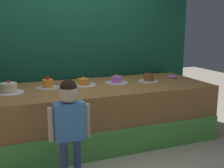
{
  "coord_description": "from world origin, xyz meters",
  "views": [
    {
      "loc": [
        -1.02,
        -2.95,
        1.59
      ],
      "look_at": [
        0.29,
        0.36,
        0.84
      ],
      "focal_mm": 44.7,
      "sensor_mm": 36.0,
      "label": 1
    }
  ],
  "objects": [
    {
      "name": "cake_right",
      "position": [
        0.49,
        0.7,
        0.81
      ],
      "size": [
        0.34,
        0.34,
        0.15
      ],
      "color": "silver",
      "rests_on": "stage_platform"
    },
    {
      "name": "cake_far_right",
      "position": [
        0.98,
        0.64,
        0.82
      ],
      "size": [
        0.31,
        0.31,
        0.15
      ],
      "color": "white",
      "rests_on": "stage_platform"
    },
    {
      "name": "cake_far_left",
      "position": [
        -0.98,
        0.62,
        0.83
      ],
      "size": [
        0.36,
        0.36,
        0.16
      ],
      "color": "white",
      "rests_on": "stage_platform"
    },
    {
      "name": "ground_plane",
      "position": [
        0.0,
        0.0,
        0.0
      ],
      "size": [
        12.0,
        12.0,
        0.0
      ],
      "primitive_type": "plane",
      "color": "#BCB29E"
    },
    {
      "name": "curtain_backdrop",
      "position": [
        0.0,
        1.31,
        1.5
      ],
      "size": [
        4.08,
        0.08,
        3.0
      ],
      "primitive_type": "cube",
      "color": "#144C38",
      "rests_on": "ground_plane"
    },
    {
      "name": "cake_center",
      "position": [
        0.0,
        0.72,
        0.81
      ],
      "size": [
        0.36,
        0.36,
        0.14
      ],
      "color": "silver",
      "rests_on": "stage_platform"
    },
    {
      "name": "stage_platform",
      "position": [
        0.0,
        0.6,
        0.39
      ],
      "size": [
        3.46,
        1.23,
        0.78
      ],
      "color": "#9E6B38",
      "rests_on": "ground_plane"
    },
    {
      "name": "child_figure",
      "position": [
        -0.46,
        -0.38,
        0.7
      ],
      "size": [
        0.42,
        0.19,
        1.09
      ],
      "color": "#3F4C8C",
      "rests_on": "ground_plane"
    },
    {
      "name": "donut",
      "position": [
        1.47,
        0.75,
        0.8
      ],
      "size": [
        0.14,
        0.14,
        0.04
      ],
      "primitive_type": "torus",
      "color": "#CC66D8",
      "rests_on": "stage_platform"
    },
    {
      "name": "cake_left",
      "position": [
        -0.49,
        0.73,
        0.82
      ],
      "size": [
        0.31,
        0.31,
        0.16
      ],
      "color": "silver",
      "rests_on": "stage_platform"
    }
  ]
}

